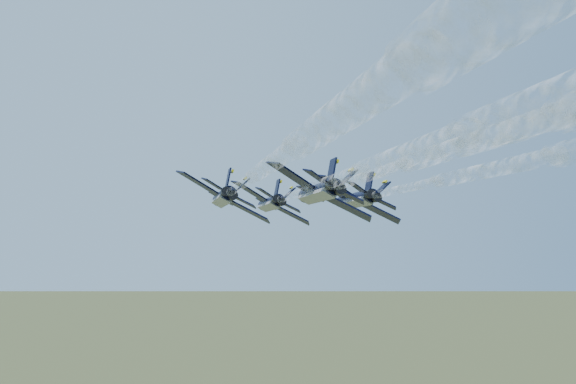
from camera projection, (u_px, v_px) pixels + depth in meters
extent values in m
cylinder|color=black|center=(271.00, 203.00, 105.22)|extent=(2.87, 14.91, 2.59)
cone|color=black|center=(262.00, 205.00, 113.93)|extent=(2.64, 2.96, 2.59)
ellipsoid|color=black|center=(269.00, 201.00, 109.05)|extent=(1.46, 2.72, 1.33)
cube|color=gray|center=(268.00, 207.00, 105.11)|extent=(1.97, 13.37, 1.25)
cube|color=black|center=(251.00, 192.00, 103.81)|extent=(6.59, 5.12, 3.30)
cube|color=yellow|center=(250.00, 192.00, 105.69)|extent=(5.52, 2.02, 3.24)
cube|color=black|center=(291.00, 214.00, 104.85)|extent=(6.65, 5.29, 3.30)
cube|color=yellow|center=(289.00, 214.00, 106.73)|extent=(5.47, 2.22, 3.24)
cube|color=black|center=(265.00, 193.00, 97.96)|extent=(3.10, 2.61, 1.54)
cube|color=black|center=(291.00, 208.00, 98.60)|extent=(3.12, 2.68, 1.54)
cube|color=black|center=(277.00, 189.00, 99.16)|extent=(0.76, 2.48, 2.90)
cube|color=black|center=(287.00, 195.00, 99.42)|extent=(2.29, 2.51, 2.13)
cylinder|color=black|center=(276.00, 199.00, 97.42)|extent=(1.70, 1.38, 1.67)
cylinder|color=black|center=(282.00, 202.00, 97.56)|extent=(1.70, 1.38, 1.67)
cylinder|color=black|center=(224.00, 197.00, 89.11)|extent=(2.87, 14.91, 2.59)
cone|color=black|center=(218.00, 200.00, 97.82)|extent=(2.64, 2.96, 2.59)
ellipsoid|color=black|center=(223.00, 195.00, 92.94)|extent=(1.46, 2.72, 1.33)
cube|color=gray|center=(221.00, 201.00, 89.00)|extent=(1.97, 13.37, 1.25)
cube|color=black|center=(200.00, 184.00, 87.70)|extent=(6.59, 5.12, 3.30)
cube|color=yellow|center=(199.00, 184.00, 89.58)|extent=(5.52, 2.02, 3.24)
cube|color=black|center=(248.00, 211.00, 88.74)|extent=(6.65, 5.29, 3.30)
cube|color=yellow|center=(247.00, 210.00, 90.62)|extent=(5.47, 2.22, 3.24)
cube|color=black|center=(213.00, 185.00, 81.85)|extent=(3.10, 2.61, 1.54)
cube|color=black|center=(245.00, 203.00, 82.49)|extent=(3.12, 2.68, 1.54)
cube|color=black|center=(228.00, 180.00, 83.05)|extent=(0.76, 2.48, 2.90)
cube|color=black|center=(241.00, 187.00, 83.31)|extent=(2.29, 2.51, 2.13)
cylinder|color=black|center=(226.00, 192.00, 81.32)|extent=(1.70, 1.38, 1.67)
cylinder|color=black|center=(233.00, 196.00, 81.45)|extent=(1.70, 1.38, 1.67)
cylinder|color=black|center=(356.00, 199.00, 94.17)|extent=(2.87, 14.91, 2.59)
cone|color=black|center=(340.00, 202.00, 102.87)|extent=(2.64, 2.96, 2.59)
ellipsoid|color=black|center=(350.00, 197.00, 97.99)|extent=(1.46, 2.72, 1.33)
cube|color=gray|center=(354.00, 203.00, 94.06)|extent=(1.97, 13.37, 1.25)
cube|color=black|center=(335.00, 186.00, 92.75)|extent=(6.59, 5.12, 3.30)
cube|color=yellow|center=(332.00, 187.00, 94.64)|extent=(5.52, 2.02, 3.24)
cube|color=black|center=(380.00, 212.00, 93.80)|extent=(6.65, 5.29, 3.30)
cube|color=yellow|center=(376.00, 212.00, 95.68)|extent=(5.47, 2.22, 3.24)
cube|color=black|center=(357.00, 188.00, 86.90)|extent=(3.10, 2.61, 1.54)
cube|color=black|center=(386.00, 204.00, 87.55)|extent=(3.12, 2.68, 1.54)
cube|color=black|center=(369.00, 183.00, 88.10)|extent=(0.76, 2.48, 2.90)
cube|color=black|center=(381.00, 190.00, 88.36)|extent=(2.29, 2.51, 2.13)
cylinder|color=black|center=(370.00, 195.00, 86.37)|extent=(1.70, 1.38, 1.67)
cylinder|color=black|center=(376.00, 198.00, 86.51)|extent=(1.70, 1.38, 1.67)
cylinder|color=black|center=(319.00, 192.00, 78.31)|extent=(2.87, 14.91, 2.59)
cone|color=black|center=(303.00, 196.00, 87.01)|extent=(2.64, 2.96, 2.59)
ellipsoid|color=black|center=(314.00, 189.00, 82.13)|extent=(1.46, 2.72, 1.33)
cube|color=gray|center=(316.00, 197.00, 78.19)|extent=(1.97, 13.37, 1.25)
cube|color=black|center=(293.00, 176.00, 76.89)|extent=(6.59, 5.12, 3.30)
cube|color=yellow|center=(290.00, 177.00, 78.77)|extent=(5.52, 2.02, 3.24)
cube|color=black|center=(347.00, 207.00, 77.93)|extent=(6.65, 5.29, 3.30)
cube|color=yellow|center=(343.00, 207.00, 79.81)|extent=(5.47, 2.22, 3.24)
cube|color=black|center=(316.00, 177.00, 71.04)|extent=(3.10, 2.61, 1.54)
cube|color=black|center=(352.00, 198.00, 71.68)|extent=(3.12, 2.68, 1.54)
cube|color=black|center=(331.00, 172.00, 72.24)|extent=(0.76, 2.48, 2.90)
cube|color=black|center=(346.00, 180.00, 72.50)|extent=(2.29, 2.51, 2.13)
cylinder|color=black|center=(332.00, 185.00, 70.51)|extent=(1.70, 1.38, 1.67)
cylinder|color=black|center=(339.00, 190.00, 70.64)|extent=(1.70, 1.38, 1.67)
cylinder|color=white|center=(293.00, 196.00, 87.44)|extent=(1.78, 21.51, 1.37)
cylinder|color=white|center=(331.00, 185.00, 67.60)|extent=(2.29, 21.52, 1.89)
cylinder|color=white|center=(402.00, 164.00, 47.76)|extent=(2.90, 21.53, 2.50)
cylinder|color=white|center=(573.00, 112.00, 27.92)|extent=(3.60, 21.54, 3.20)
cylinder|color=white|center=(239.00, 187.00, 71.33)|extent=(1.78, 21.51, 1.37)
cylinder|color=white|center=(269.00, 169.00, 51.49)|extent=(2.29, 21.52, 1.89)
cylinder|color=white|center=(337.00, 127.00, 31.65)|extent=(2.90, 21.53, 2.50)
cylinder|color=white|center=(401.00, 190.00, 76.39)|extent=(1.78, 21.51, 1.37)
cylinder|color=white|center=(486.00, 175.00, 56.55)|extent=(2.29, 21.52, 1.89)
cylinder|color=white|center=(365.00, 179.00, 60.52)|extent=(1.78, 21.51, 1.37)
cylinder|color=white|center=(464.00, 151.00, 40.68)|extent=(2.29, 21.52, 1.89)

